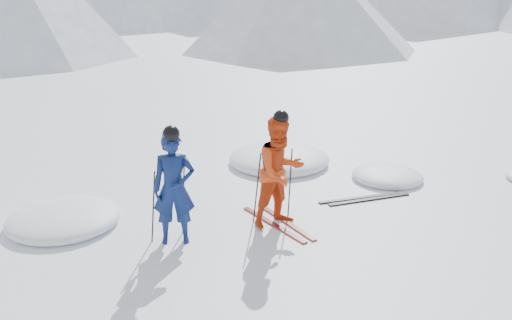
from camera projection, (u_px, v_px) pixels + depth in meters
ground at (366, 206)px, 9.99m from camera, size 160.00×160.00×0.00m
skier_blue at (174, 189)px, 8.38m from camera, size 0.78×0.66×1.80m
skier_red at (280, 172)px, 8.98m from camera, size 0.95×0.76×1.88m
pole_blue_left at (153, 207)px, 8.45m from camera, size 0.12×0.08×1.20m
pole_blue_right at (184, 198)px, 8.80m from camera, size 0.12×0.07×1.20m
pole_red_left at (257, 188)px, 9.15m from camera, size 0.12×0.10×1.25m
pole_red_right at (290, 184)px, 9.35m from camera, size 0.12×0.09×1.25m
ski_worn_left at (273, 224)px, 9.22m from camera, size 0.23×1.70×0.03m
ski_worn_right at (285, 221)px, 9.33m from camera, size 0.12×1.70×0.03m
ski_loose_a at (360, 198)px, 10.34m from camera, size 1.68×0.46×0.03m
ski_loose_b at (370, 199)px, 10.26m from camera, size 1.69×0.41×0.03m
snow_lumps at (257, 181)px, 11.23m from camera, size 10.46×5.27×0.50m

